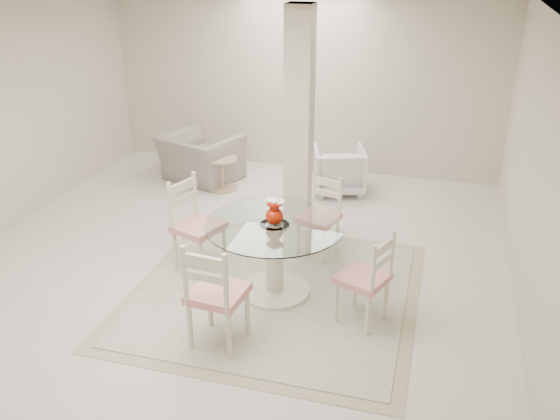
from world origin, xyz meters
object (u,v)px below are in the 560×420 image
(dining_chair_south, at_px, (213,289))
(red_vase, at_px, (275,212))
(dining_chair_north, at_px, (321,210))
(side_table, at_px, (222,175))
(dining_table, at_px, (275,259))
(recliner_taupe, at_px, (201,157))
(column, at_px, (299,125))
(dining_chair_east, at_px, (370,273))
(armchair_white, at_px, (339,170))
(dining_chair_west, at_px, (193,218))

(dining_chair_south, bearing_deg, red_vase, -98.79)
(dining_chair_north, distance_m, side_table, 2.36)
(dining_table, distance_m, red_vase, 0.51)
(red_vase, distance_m, dining_chair_south, 1.07)
(recliner_taupe, bearing_deg, dining_table, 144.74)
(column, relative_size, recliner_taupe, 2.52)
(red_vase, bearing_deg, dining_table, -95.71)
(dining_chair_east, xyz_separation_m, side_table, (-2.50, 2.77, -0.33))
(column, bearing_deg, dining_chair_east, -57.88)
(red_vase, distance_m, recliner_taupe, 3.44)
(red_vase, relative_size, dining_chair_north, 0.26)
(dining_table, xyz_separation_m, armchair_white, (0.12, 2.87, -0.07))
(column, height_order, armchair_white, column)
(dining_chair_east, relative_size, recliner_taupe, 0.97)
(dining_table, bearing_deg, dining_chair_west, 164.60)
(dining_chair_south, height_order, recliner_taupe, dining_chair_south)
(column, distance_m, dining_chair_north, 1.05)
(red_vase, bearing_deg, dining_chair_west, 164.77)
(armchair_white, distance_m, side_table, 1.68)
(dining_table, height_order, red_vase, red_vase)
(column, relative_size, dining_chair_north, 2.65)
(dining_chair_east, relative_size, armchair_white, 1.44)
(dining_chair_east, height_order, dining_chair_west, dining_chair_west)
(dining_chair_east, relative_size, dining_chair_west, 0.91)
(dining_chair_west, bearing_deg, dining_chair_north, -40.26)
(dining_chair_east, xyz_separation_m, dining_chair_south, (-1.23, -0.72, 0.06))
(recliner_taupe, bearing_deg, red_vase, 144.78)
(side_table, bearing_deg, recliner_taupe, 148.01)
(recliner_taupe, xyz_separation_m, side_table, (0.44, -0.28, -0.13))
(dining_chair_north, relative_size, side_table, 2.15)
(dining_table, bearing_deg, red_vase, 84.29)
(red_vase, bearing_deg, side_table, 121.34)
(dining_table, bearing_deg, dining_chair_east, -15.48)
(side_table, bearing_deg, armchair_white, 12.79)
(dining_table, xyz_separation_m, recliner_taupe, (-1.96, 2.77, -0.05))
(dining_chair_north, xyz_separation_m, recliner_taupe, (-2.22, 1.79, -0.19))
(red_vase, distance_m, armchair_white, 2.93)
(recliner_taupe, distance_m, side_table, 0.54)
(dining_table, distance_m, dining_chair_west, 1.04)
(dining_chair_east, bearing_deg, dining_chair_north, -128.35)
(dining_chair_north, bearing_deg, column, 143.38)
(dining_chair_west, height_order, dining_chair_south, dining_chair_south)
(dining_chair_north, bearing_deg, side_table, 155.72)
(dining_table, xyz_separation_m, side_table, (-1.52, 2.50, -0.18))
(column, xyz_separation_m, dining_chair_east, (1.12, -1.78, -0.80))
(dining_table, relative_size, armchair_white, 1.90)
(recliner_taupe, bearing_deg, column, 164.75)
(column, distance_m, side_table, 2.04)
(dining_chair_east, bearing_deg, red_vase, -83.75)
(armchair_white, bearing_deg, column, 62.06)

